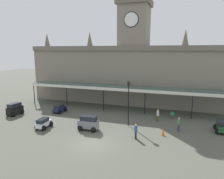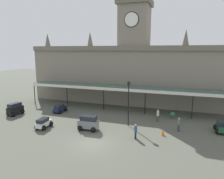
{
  "view_description": "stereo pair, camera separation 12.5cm",
  "coord_description": "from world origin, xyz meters",
  "px_view_note": "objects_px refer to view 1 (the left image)",
  "views": [
    {
      "loc": [
        8.2,
        -18.49,
        9.43
      ],
      "look_at": [
        0.0,
        6.08,
        4.55
      ],
      "focal_mm": 33.73,
      "sensor_mm": 36.0,
      "label": 1
    },
    {
      "loc": [
        8.32,
        -18.45,
        9.43
      ],
      "look_at": [
        0.0,
        6.08,
        4.55
      ],
      "focal_mm": 33.73,
      "sensor_mm": 36.0,
      "label": 2
    }
  ],
  "objects_px": {
    "car_grey_van": "(88,124)",
    "pedestrian_beside_cars": "(158,115)",
    "pedestrian_crossing_forecourt": "(179,124)",
    "victorian_lamppost": "(129,99)",
    "car_green_estate": "(221,127)",
    "car_black_van": "(15,110)",
    "car_navy_estate": "(60,109)",
    "planter_near_kerb": "(172,115)",
    "car_white_estate": "(44,124)",
    "pedestrian_near_entrance": "(136,131)",
    "traffic_cone": "(163,132)"
  },
  "relations": [
    {
      "from": "car_grey_van",
      "to": "pedestrian_beside_cars",
      "type": "relative_size",
      "value": 1.46
    },
    {
      "from": "pedestrian_crossing_forecourt",
      "to": "victorian_lamppost",
      "type": "bearing_deg",
      "value": -179.59
    },
    {
      "from": "pedestrian_beside_cars",
      "to": "pedestrian_crossing_forecourt",
      "type": "xyz_separation_m",
      "value": [
        2.74,
        -2.67,
        0.0
      ]
    },
    {
      "from": "victorian_lamppost",
      "to": "car_grey_van",
      "type": "bearing_deg",
      "value": -143.62
    },
    {
      "from": "car_green_estate",
      "to": "car_black_van",
      "type": "xyz_separation_m",
      "value": [
        -27.73,
        -2.32,
        0.24
      ]
    },
    {
      "from": "pedestrian_beside_cars",
      "to": "car_green_estate",
      "type": "bearing_deg",
      "value": -10.3
    },
    {
      "from": "car_navy_estate",
      "to": "pedestrian_beside_cars",
      "type": "bearing_deg",
      "value": 1.84
    },
    {
      "from": "car_green_estate",
      "to": "car_grey_van",
      "type": "height_order",
      "value": "car_grey_van"
    },
    {
      "from": "car_navy_estate",
      "to": "planter_near_kerb",
      "type": "bearing_deg",
      "value": 8.21
    },
    {
      "from": "car_white_estate",
      "to": "car_black_van",
      "type": "height_order",
      "value": "car_black_van"
    },
    {
      "from": "car_green_estate",
      "to": "planter_near_kerb",
      "type": "xyz_separation_m",
      "value": [
        -5.62,
        3.26,
        -0.07
      ]
    },
    {
      "from": "pedestrian_crossing_forecourt",
      "to": "victorian_lamppost",
      "type": "xyz_separation_m",
      "value": [
        -6.1,
        -0.04,
        2.59
      ]
    },
    {
      "from": "car_navy_estate",
      "to": "car_grey_van",
      "type": "bearing_deg",
      "value": -36.06
    },
    {
      "from": "car_white_estate",
      "to": "victorian_lamppost",
      "type": "xyz_separation_m",
      "value": [
        9.61,
        4.15,
        2.93
      ]
    },
    {
      "from": "car_black_van",
      "to": "pedestrian_crossing_forecourt",
      "type": "relative_size",
      "value": 1.48
    },
    {
      "from": "planter_near_kerb",
      "to": "car_navy_estate",
      "type": "bearing_deg",
      "value": -171.79
    },
    {
      "from": "pedestrian_crossing_forecourt",
      "to": "pedestrian_near_entrance",
      "type": "bearing_deg",
      "value": -139.33
    },
    {
      "from": "car_white_estate",
      "to": "pedestrian_crossing_forecourt",
      "type": "height_order",
      "value": "pedestrian_crossing_forecourt"
    },
    {
      "from": "car_grey_van",
      "to": "pedestrian_crossing_forecourt",
      "type": "xyz_separation_m",
      "value": [
        10.23,
        3.08,
        0.1
      ]
    },
    {
      "from": "pedestrian_beside_cars",
      "to": "pedestrian_near_entrance",
      "type": "bearing_deg",
      "value": -104.05
    },
    {
      "from": "pedestrian_beside_cars",
      "to": "car_navy_estate",
      "type": "bearing_deg",
      "value": -178.16
    },
    {
      "from": "car_grey_van",
      "to": "victorian_lamppost",
      "type": "distance_m",
      "value": 5.79
    },
    {
      "from": "pedestrian_beside_cars",
      "to": "pedestrian_near_entrance",
      "type": "height_order",
      "value": "same"
    },
    {
      "from": "car_grey_van",
      "to": "planter_near_kerb",
      "type": "height_order",
      "value": "car_grey_van"
    },
    {
      "from": "victorian_lamppost",
      "to": "traffic_cone",
      "type": "height_order",
      "value": "victorian_lamppost"
    },
    {
      "from": "car_green_estate",
      "to": "traffic_cone",
      "type": "height_order",
      "value": "car_green_estate"
    },
    {
      "from": "pedestrian_beside_cars",
      "to": "traffic_cone",
      "type": "height_order",
      "value": "pedestrian_beside_cars"
    },
    {
      "from": "pedestrian_beside_cars",
      "to": "victorian_lamppost",
      "type": "bearing_deg",
      "value": -141.07
    },
    {
      "from": "victorian_lamppost",
      "to": "pedestrian_near_entrance",
      "type": "bearing_deg",
      "value": -64.5
    },
    {
      "from": "car_white_estate",
      "to": "traffic_cone",
      "type": "height_order",
      "value": "car_white_estate"
    },
    {
      "from": "car_black_van",
      "to": "pedestrian_near_entrance",
      "type": "distance_m",
      "value": 18.89
    },
    {
      "from": "traffic_cone",
      "to": "car_white_estate",
      "type": "bearing_deg",
      "value": -170.64
    },
    {
      "from": "car_green_estate",
      "to": "car_navy_estate",
      "type": "relative_size",
      "value": 0.98
    },
    {
      "from": "car_green_estate",
      "to": "pedestrian_near_entrance",
      "type": "height_order",
      "value": "pedestrian_near_entrance"
    },
    {
      "from": "pedestrian_beside_cars",
      "to": "pedestrian_near_entrance",
      "type": "xyz_separation_m",
      "value": [
        -1.6,
        -6.4,
        0.0
      ]
    },
    {
      "from": "car_green_estate",
      "to": "pedestrian_beside_cars",
      "type": "relative_size",
      "value": 1.35
    },
    {
      "from": "pedestrian_crossing_forecourt",
      "to": "traffic_cone",
      "type": "distance_m",
      "value": 2.55
    },
    {
      "from": "car_black_van",
      "to": "car_white_estate",
      "type": "bearing_deg",
      "value": -23.6
    },
    {
      "from": "pedestrian_crossing_forecourt",
      "to": "victorian_lamppost",
      "type": "distance_m",
      "value": 6.63
    },
    {
      "from": "car_white_estate",
      "to": "planter_near_kerb",
      "type": "height_order",
      "value": "car_white_estate"
    },
    {
      "from": "car_black_van",
      "to": "car_grey_van",
      "type": "distance_m",
      "value": 12.98
    },
    {
      "from": "car_green_estate",
      "to": "pedestrian_crossing_forecourt",
      "type": "height_order",
      "value": "pedestrian_crossing_forecourt"
    },
    {
      "from": "pedestrian_beside_cars",
      "to": "victorian_lamppost",
      "type": "relative_size",
      "value": 0.29
    },
    {
      "from": "car_navy_estate",
      "to": "traffic_cone",
      "type": "distance_m",
      "value": 16.36
    },
    {
      "from": "car_navy_estate",
      "to": "pedestrian_beside_cars",
      "type": "distance_m",
      "value": 14.75
    },
    {
      "from": "victorian_lamppost",
      "to": "pedestrian_crossing_forecourt",
      "type": "bearing_deg",
      "value": 0.41
    },
    {
      "from": "car_grey_van",
      "to": "car_black_van",
      "type": "bearing_deg",
      "value": 170.75
    },
    {
      "from": "pedestrian_beside_cars",
      "to": "planter_near_kerb",
      "type": "xyz_separation_m",
      "value": [
        1.82,
        1.91,
        -0.42
      ]
    },
    {
      "from": "car_green_estate",
      "to": "victorian_lamppost",
      "type": "bearing_deg",
      "value": -172.81
    },
    {
      "from": "pedestrian_near_entrance",
      "to": "traffic_cone",
      "type": "distance_m",
      "value": 3.33
    }
  ]
}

